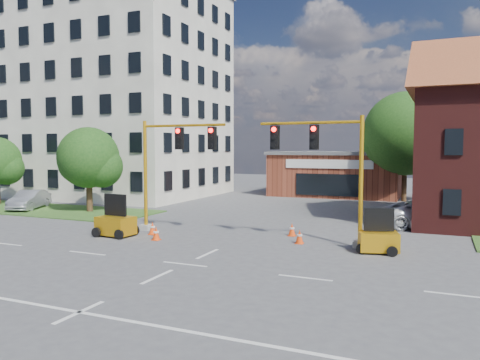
{
  "coord_description": "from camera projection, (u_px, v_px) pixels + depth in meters",
  "views": [
    {
      "loc": [
        9.4,
        -16.2,
        4.71
      ],
      "look_at": [
        -1.87,
        10.0,
        2.72
      ],
      "focal_mm": 35.0,
      "sensor_mm": 36.0,
      "label": 1
    }
  ],
  "objects": [
    {
      "name": "ground",
      "position": [
        185.0,
        264.0,
        18.88
      ],
      "size": [
        120.0,
        120.0,
        0.0
      ],
      "primitive_type": "plane",
      "color": "#48474A",
      "rests_on": "ground"
    },
    {
      "name": "grass_verge_nw",
      "position": [
        24.0,
        208.0,
        35.92
      ],
      "size": [
        22.0,
        6.0,
        0.08
      ],
      "primitive_type": "cube",
      "color": "#284E1D",
      "rests_on": "ground"
    },
    {
      "name": "lane_markings",
      "position": [
        141.0,
        284.0,
        16.13
      ],
      "size": [
        60.0,
        36.0,
        0.01
      ],
      "primitive_type": null,
      "color": "silver",
      "rests_on": "ground"
    },
    {
      "name": "office_block",
      "position": [
        119.0,
        91.0,
        46.11
      ],
      "size": [
        18.4,
        15.4,
        20.6
      ],
      "color": "#BCB6A5",
      "rests_on": "ground"
    },
    {
      "name": "brick_shop",
      "position": [
        337.0,
        173.0,
        46.2
      ],
      "size": [
        12.4,
        8.4,
        4.3
      ],
      "color": "maroon",
      "rests_on": "ground"
    },
    {
      "name": "tree_large",
      "position": [
        410.0,
        136.0,
        40.58
      ],
      "size": [
        7.66,
        7.3,
        9.56
      ],
      "color": "#3D2916",
      "rests_on": "ground"
    },
    {
      "name": "tree_nw_front",
      "position": [
        92.0,
        160.0,
        33.73
      ],
      "size": [
        4.62,
        4.4,
        6.18
      ],
      "color": "#3D2916",
      "rests_on": "ground"
    },
    {
      "name": "signal_mast_west",
      "position": [
        170.0,
        162.0,
        25.81
      ],
      "size": [
        5.3,
        0.6,
        6.2
      ],
      "color": "gray",
      "rests_on": "ground"
    },
    {
      "name": "signal_mast_east",
      "position": [
        326.0,
        164.0,
        22.38
      ],
      "size": [
        5.3,
        0.6,
        6.2
      ],
      "color": "gray",
      "rests_on": "ground"
    },
    {
      "name": "trailer_west",
      "position": [
        116.0,
        224.0,
        24.8
      ],
      "size": [
        2.0,
        1.44,
        2.15
      ],
      "rotation": [
        0.0,
        0.0,
        -0.1
      ],
      "color": "orange",
      "rests_on": "ground"
    },
    {
      "name": "trailer_east",
      "position": [
        378.0,
        239.0,
        20.9
      ],
      "size": [
        1.93,
        1.55,
        1.92
      ],
      "rotation": [
        0.0,
        0.0,
        0.28
      ],
      "color": "orange",
      "rests_on": "ground"
    },
    {
      "name": "cone_a",
      "position": [
        156.0,
        234.0,
        23.76
      ],
      "size": [
        0.4,
        0.4,
        0.7
      ],
      "color": "#EE400C",
      "rests_on": "ground"
    },
    {
      "name": "cone_b",
      "position": [
        152.0,
        228.0,
        25.29
      ],
      "size": [
        0.4,
        0.4,
        0.7
      ],
      "color": "#EE400C",
      "rests_on": "ground"
    },
    {
      "name": "cone_c",
      "position": [
        299.0,
        237.0,
        22.9
      ],
      "size": [
        0.4,
        0.4,
        0.7
      ],
      "color": "#EE400C",
      "rests_on": "ground"
    },
    {
      "name": "cone_d",
      "position": [
        292.0,
        230.0,
        24.87
      ],
      "size": [
        0.4,
        0.4,
        0.7
      ],
      "color": "#EE400C",
      "rests_on": "ground"
    },
    {
      "name": "pickup_white",
      "position": [
        429.0,
        214.0,
        27.38
      ],
      "size": [
        6.24,
        4.53,
        1.58
      ],
      "primitive_type": "imported",
      "rotation": [
        0.0,
        0.0,
        1.95
      ],
      "color": "white",
      "rests_on": "ground"
    },
    {
      "name": "sedan_silver_front",
      "position": [
        29.0,
        200.0,
        35.42
      ],
      "size": [
        3.17,
        4.73,
        1.47
      ],
      "primitive_type": "imported",
      "rotation": [
        0.0,
        0.0,
        0.4
      ],
      "color": "#9C9FA3",
      "rests_on": "ground"
    }
  ]
}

